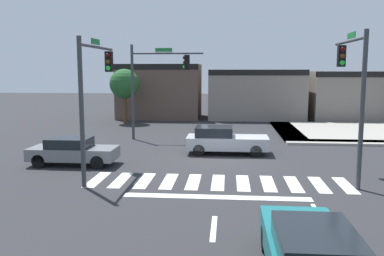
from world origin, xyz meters
The scene contains 12 objects.
ground_plane centered at (0.00, 0.00, 0.00)m, with size 120.00×120.00×0.00m, color #2B2B2D.
crosswalk_near centered at (0.00, -4.50, 0.00)m, with size 10.66×2.46×0.01m.
bike_detector_marking centered at (1.97, -8.43, 0.00)m, with size 0.90×0.90×0.01m.
curb_corner_northeast centered at (8.49, 9.42, 0.07)m, with size 10.00×10.60×0.15m.
storefront_row centered at (2.75, 19.11, 2.37)m, with size 24.84×6.80×5.12m.
traffic_signal_southwest centered at (-5.23, -3.95, 4.07)m, with size 0.32×4.45×5.86m.
traffic_signal_southeast centered at (5.40, -3.57, 4.22)m, with size 0.32×4.37×6.09m.
traffic_signal_northwest centered at (-4.33, 5.78, 4.19)m, with size 4.73×0.32×6.20m.
car_gray centered at (-7.08, -1.94, 0.69)m, with size 4.15×1.72×1.33m.
car_teal centered at (2.14, -12.57, 0.74)m, with size 1.75×4.51×1.44m.
car_silver centered at (0.19, 1.47, 0.75)m, with size 4.42×1.88×1.49m.
roadside_tree centered at (-8.50, 14.00, 3.36)m, with size 2.54×2.54×4.67m.
Camera 1 is at (0.38, -21.05, 4.55)m, focal length 38.86 mm.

